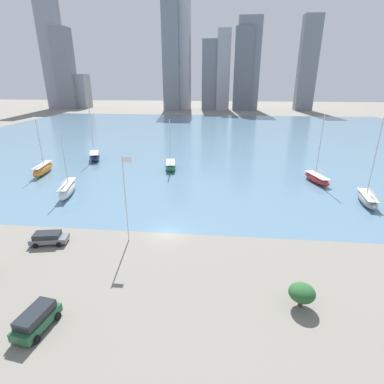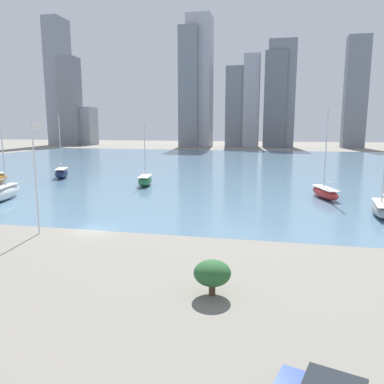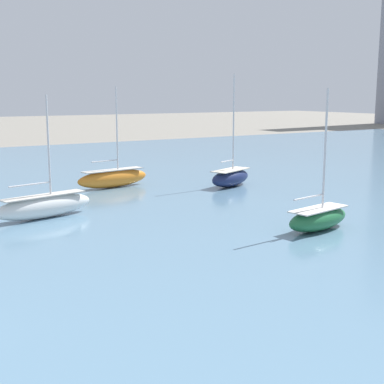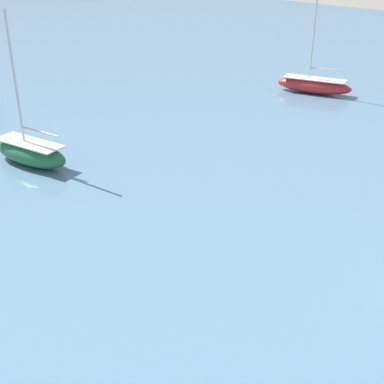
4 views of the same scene
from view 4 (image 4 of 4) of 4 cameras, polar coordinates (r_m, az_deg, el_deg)
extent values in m
ellipsoid|color=#B72828|center=(60.51, 12.88, 10.99)|extent=(4.38, 8.37, 1.63)
cube|color=silver|center=(60.31, 12.95, 11.69)|extent=(3.59, 6.86, 0.10)
cube|color=#2D2D33|center=(60.63, 12.84, 10.58)|extent=(0.57, 1.44, 0.73)
cylinder|color=silver|center=(59.21, 12.98, 17.44)|extent=(0.18, 0.18, 12.04)
cylinder|color=silver|center=(59.83, 14.05, 12.59)|extent=(1.08, 3.18, 0.14)
ellipsoid|color=#236B3D|center=(42.70, -16.84, 3.98)|extent=(3.55, 7.31, 1.82)
cube|color=silver|center=(42.39, -16.99, 5.05)|extent=(2.91, 5.99, 0.10)
cube|color=#2D2D33|center=(42.89, -16.75, 3.37)|extent=(0.38, 1.27, 0.82)
cylinder|color=silver|center=(41.33, -18.40, 11.45)|extent=(0.18, 0.18, 9.64)
cylinder|color=silver|center=(41.02, -15.91, 6.20)|extent=(0.81, 3.76, 0.14)
camera|label=1|loc=(45.22, 89.86, 5.05)|focal=28.00mm
camera|label=2|loc=(53.65, 76.77, -0.27)|focal=35.00mm
camera|label=3|loc=(51.13, 39.41, 14.67)|focal=50.00mm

